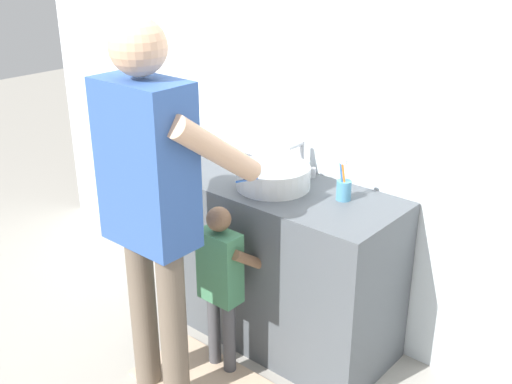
{
  "coord_description": "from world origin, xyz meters",
  "views": [
    {
      "loc": [
        1.76,
        -1.92,
        2.03
      ],
      "look_at": [
        0.0,
        0.15,
        0.88
      ],
      "focal_mm": 43.36,
      "sensor_mm": 36.0,
      "label": 1
    }
  ],
  "objects": [
    {
      "name": "child_toddler",
      "position": [
        0.0,
        -0.1,
        0.53
      ],
      "size": [
        0.27,
        0.27,
        0.89
      ],
      "color": "#47474C",
      "rests_on": "ground"
    },
    {
      "name": "vanity_cabinet",
      "position": [
        0.0,
        0.3,
        0.43
      ],
      "size": [
        1.29,
        0.54,
        0.86
      ],
      "primitive_type": "cube",
      "color": "#4C5156",
      "rests_on": "ground"
    },
    {
      "name": "ground_plane",
      "position": [
        0.0,
        0.0,
        0.0
      ],
      "size": [
        14.0,
        14.0,
        0.0
      ],
      "primitive_type": "plane",
      "color": "#9E998E"
    },
    {
      "name": "back_wall",
      "position": [
        0.0,
        0.62,
        1.35
      ],
      "size": [
        4.4,
        0.08,
        2.7
      ],
      "color": "silver",
      "rests_on": "ground"
    },
    {
      "name": "sink_basin",
      "position": [
        0.0,
        0.28,
        0.92
      ],
      "size": [
        0.36,
        0.36,
        0.11
      ],
      "color": "silver",
      "rests_on": "vanity_cabinet"
    },
    {
      "name": "adult_parent",
      "position": [
        -0.1,
        -0.4,
        1.04
      ],
      "size": [
        0.54,
        0.57,
        1.74
      ],
      "color": "#6B5B4C",
      "rests_on": "ground"
    },
    {
      "name": "bath_mat",
      "position": [
        0.0,
        -0.25,
        0.01
      ],
      "size": [
        0.64,
        0.4,
        0.02
      ],
      "primitive_type": "cube",
      "color": "#CCAD8E",
      "rests_on": "ground"
    },
    {
      "name": "toothbrush_cup",
      "position": [
        0.35,
        0.37,
        0.92
      ],
      "size": [
        0.07,
        0.07,
        0.21
      ],
      "color": "#4C8EB2",
      "rests_on": "vanity_cabinet"
    },
    {
      "name": "faucet",
      "position": [
        0.0,
        0.5,
        0.94
      ],
      "size": [
        0.18,
        0.14,
        0.18
      ],
      "color": "#B7BABF",
      "rests_on": "vanity_cabinet"
    }
  ]
}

